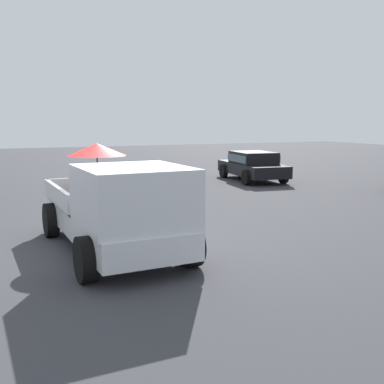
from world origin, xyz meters
name	(u,v)px	position (x,y,z in m)	size (l,w,h in m)	color
ground_plane	(113,250)	(0.00, 0.00, 0.00)	(80.00, 80.00, 0.00)	#38383D
pickup_truck_main	(118,208)	(0.44, 0.01, 0.97)	(5.10, 2.36, 2.22)	black
parked_sedan_near	(253,165)	(-8.63, 8.83, 0.74)	(4.49, 2.39, 1.33)	black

